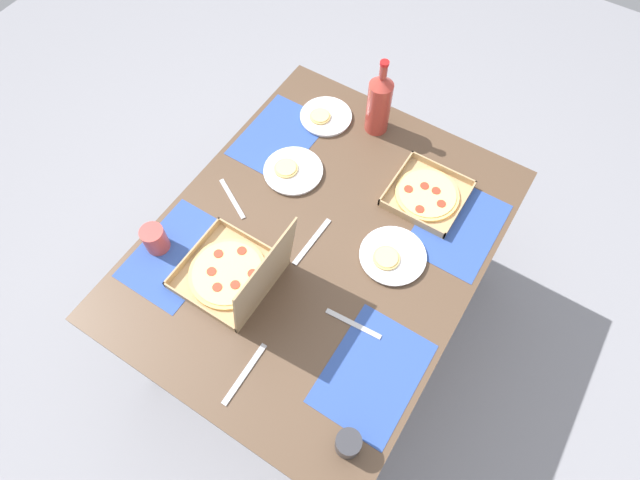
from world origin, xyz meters
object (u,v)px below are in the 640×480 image
object	(u,v)px
plate_middle	(293,171)
soda_bottle	(379,103)
cup_clear_left	(155,239)
plate_far_right	(325,117)
plate_near_right	(392,256)
pizza_box_corner_left	(427,195)
pizza_box_edge_far	(236,274)
cup_spare	(348,444)

from	to	relation	value
plate_middle	soda_bottle	xyz separation A→B (m)	(-0.35, 0.15, 0.12)
plate_middle	cup_clear_left	size ratio (longest dim) A/B	2.22
plate_far_right	soda_bottle	bearing A→B (deg)	109.22
plate_near_right	plate_middle	xyz separation A→B (m)	(-0.12, -0.48, 0.00)
pizza_box_corner_left	plate_near_right	bearing A→B (deg)	2.38
pizza_box_edge_far	plate_near_right	world-z (taller)	pizza_box_edge_far
pizza_box_edge_far	soda_bottle	world-z (taller)	pizza_box_edge_far
pizza_box_corner_left	plate_far_right	world-z (taller)	pizza_box_corner_left
pizza_box_edge_far	plate_middle	xyz separation A→B (m)	(-0.46, -0.09, -0.04)
pizza_box_edge_far	cup_spare	world-z (taller)	pizza_box_edge_far
pizza_box_edge_far	plate_far_right	distance (m)	0.76
plate_near_right	cup_spare	bearing A→B (deg)	16.82
plate_near_right	plate_middle	distance (m)	0.49
pizza_box_edge_far	plate_middle	size ratio (longest dim) A/B	1.55
pizza_box_corner_left	plate_middle	bearing A→B (deg)	-70.15
soda_bottle	cup_clear_left	world-z (taller)	soda_bottle
cup_clear_left	soda_bottle	bearing A→B (deg)	156.89
pizza_box_corner_left	soda_bottle	bearing A→B (deg)	-120.73
cup_clear_left	pizza_box_edge_far	bearing A→B (deg)	97.43
plate_middle	plate_far_right	bearing A→B (deg)	-172.58
cup_clear_left	cup_spare	distance (m)	0.89
plate_far_right	soda_bottle	xyz separation A→B (m)	(-0.07, 0.19, 0.12)
pizza_box_corner_left	plate_far_right	xyz separation A→B (m)	(-0.12, -0.50, -0.00)
plate_far_right	cup_clear_left	xyz separation A→B (m)	(0.79, -0.17, 0.04)
cup_clear_left	cup_spare	xyz separation A→B (m)	(0.20, 0.87, -0.01)
pizza_box_corner_left	soda_bottle	xyz separation A→B (m)	(-0.19, -0.31, 0.12)
cup_spare	plate_far_right	bearing A→B (deg)	-145.07
soda_bottle	cup_clear_left	distance (m)	0.93
plate_far_right	plate_middle	world-z (taller)	same
pizza_box_corner_left	plate_far_right	size ratio (longest dim) A/B	1.28
plate_near_right	soda_bottle	size ratio (longest dim) A/B	0.70
plate_middle	cup_spare	world-z (taller)	cup_spare
pizza_box_edge_far	plate_middle	distance (m)	0.47
plate_near_right	cup_spare	xyz separation A→B (m)	(0.59, 0.18, 0.03)
plate_far_right	plate_near_right	distance (m)	0.65
pizza_box_edge_far	plate_near_right	bearing A→B (deg)	131.76
plate_far_right	pizza_box_corner_left	bearing A→B (deg)	76.63
cup_clear_left	plate_near_right	bearing A→B (deg)	119.13
plate_far_right	plate_near_right	xyz separation A→B (m)	(0.40, 0.51, 0.00)
pizza_box_edge_far	plate_near_right	size ratio (longest dim) A/B	1.51
pizza_box_corner_left	cup_clear_left	distance (m)	0.95
plate_near_right	cup_spare	size ratio (longest dim) A/B	2.59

